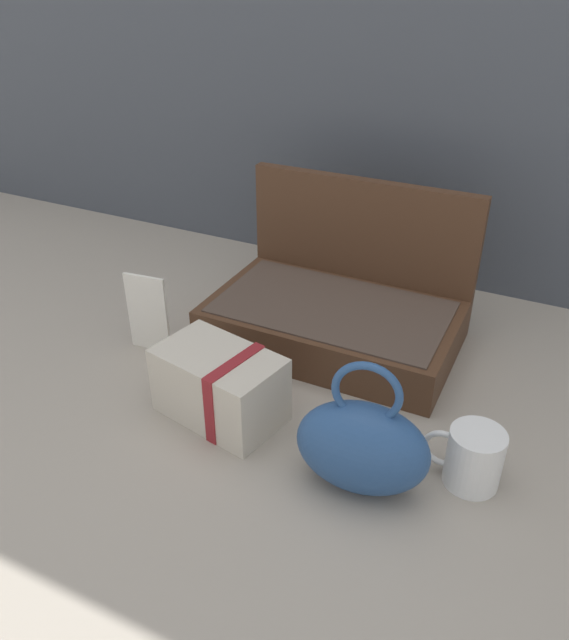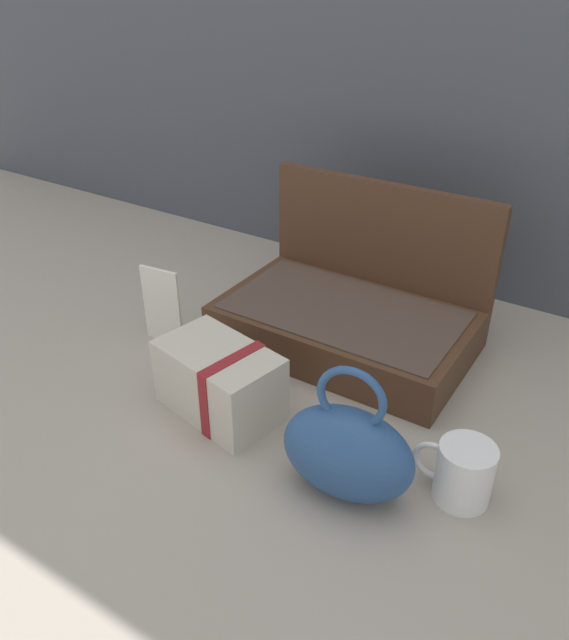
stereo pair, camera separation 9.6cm
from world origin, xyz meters
name	(u,v)px [view 2 (the right image)]	position (x,y,z in m)	size (l,w,h in m)	color
ground_plane	(293,401)	(0.00, 0.00, 0.00)	(6.00, 6.00, 0.00)	#9E9384
open_suitcase	(352,311)	(-0.01, 0.23, 0.07)	(0.47, 0.30, 0.29)	#4C301E
teal_pouch_handbag	(348,452)	(0.17, -0.14, 0.08)	(0.20, 0.12, 0.22)	#284C7F
cream_toiletry_bag	(221,382)	(-0.09, -0.08, 0.06)	(0.22, 0.16, 0.12)	beige
coffee_mug	(463,472)	(0.31, -0.06, 0.05)	(0.12, 0.08, 0.09)	white
info_card_left	(162,306)	(-0.32, 0.03, 0.08)	(0.08, 0.01, 0.16)	white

